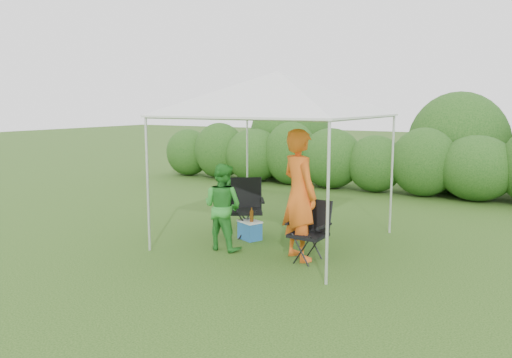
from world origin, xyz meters
The scene contains 9 objects.
ground centered at (0.00, 0.00, 0.00)m, with size 70.00×70.00×0.00m, color #35581C.
hedge centered at (0.00, 6.00, 0.82)m, with size 13.79×1.53×1.80m.
canopy centered at (0.00, 0.50, 2.46)m, with size 3.10×3.10×2.83m.
chair_right centered at (0.91, -0.16, 0.51)m, with size 0.59×0.54×0.90m.
chair_left centered at (-0.68, 0.60, 0.57)m, with size 0.79×0.77×1.00m.
man centered at (0.72, -0.19, 0.97)m, with size 0.71×0.47×1.95m, color orange.
woman centered at (-0.54, -0.34, 0.69)m, with size 0.67×0.52×1.38m, color green.
cooler centered at (-0.46, 0.36, 0.16)m, with size 0.47×0.41×0.33m.
bottle centered at (-0.40, 0.32, 0.45)m, with size 0.06×0.06×0.24m, color #592D0C.
Camera 1 is at (3.81, -6.78, 2.31)m, focal length 35.00 mm.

